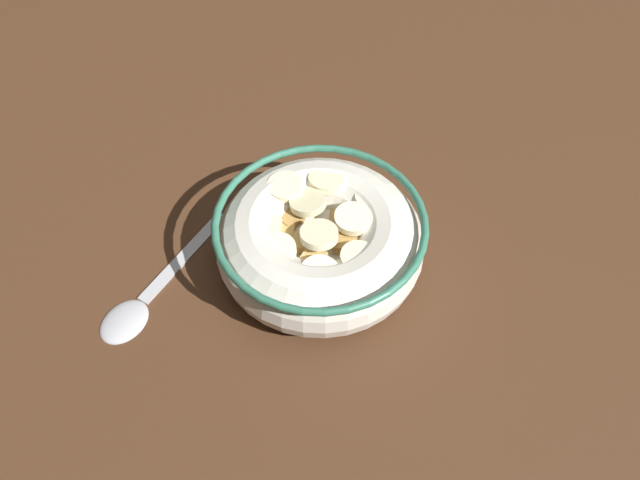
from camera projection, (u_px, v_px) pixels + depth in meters
The scene contains 3 objects.
ground_plane at pixel (320, 270), 51.45cm from camera, with size 129.07×129.07×2.00cm, color #472B19.
cereal_bowl at pixel (320, 240), 48.28cm from camera, with size 16.04×16.04×5.83cm.
spoon at pixel (140, 301), 48.04cm from camera, with size 3.23×14.27×0.80cm.
Camera 1 is at (15.18, -25.22, 41.27)cm, focal length 35.56 mm.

